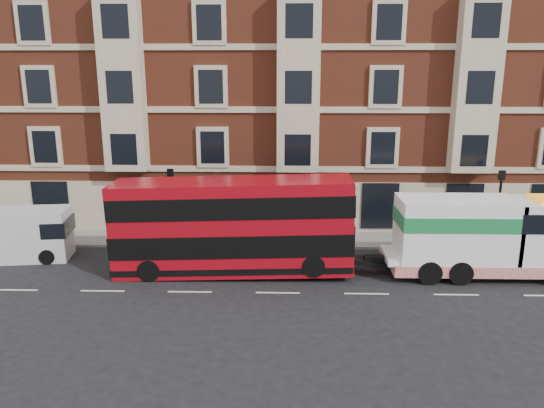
% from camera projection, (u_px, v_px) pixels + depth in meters
% --- Properties ---
extents(ground, '(120.00, 120.00, 0.00)m').
position_uv_depth(ground, '(278.00, 293.00, 23.92)').
color(ground, black).
rests_on(ground, ground).
extents(sidewalk, '(90.00, 3.00, 0.15)m').
position_uv_depth(sidewalk, '(280.00, 239.00, 31.16)').
color(sidewalk, slate).
rests_on(sidewalk, ground).
extents(victorian_terrace, '(45.00, 12.00, 20.40)m').
position_uv_depth(victorian_terrace, '(289.00, 65.00, 35.91)').
color(victorian_terrace, brown).
rests_on(victorian_terrace, ground).
extents(lamp_post_west, '(0.35, 0.15, 4.35)m').
position_uv_depth(lamp_post_west, '(172.00, 201.00, 29.40)').
color(lamp_post_west, black).
rests_on(lamp_post_west, sidewalk).
extents(lamp_post_east, '(0.35, 0.15, 4.35)m').
position_uv_depth(lamp_post_east, '(499.00, 203.00, 28.96)').
color(lamp_post_east, black).
rests_on(lamp_post_east, sidewalk).
extents(double_decker_bus, '(11.53, 2.65, 4.67)m').
position_uv_depth(double_decker_bus, '(232.00, 225.00, 25.67)').
color(double_decker_bus, '#A10814').
rests_on(double_decker_bus, ground).
extents(tow_truck, '(9.23, 2.73, 3.85)m').
position_uv_depth(tow_truck, '(482.00, 235.00, 25.48)').
color(tow_truck, white).
rests_on(tow_truck, ground).
extents(box_van, '(5.38, 2.73, 2.68)m').
position_uv_depth(box_van, '(18.00, 235.00, 27.89)').
color(box_van, silver).
rests_on(box_van, ground).
extents(pedestrian, '(0.57, 0.40, 1.52)m').
position_uv_depth(pedestrian, '(168.00, 225.00, 31.10)').
color(pedestrian, black).
rests_on(pedestrian, sidewalk).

